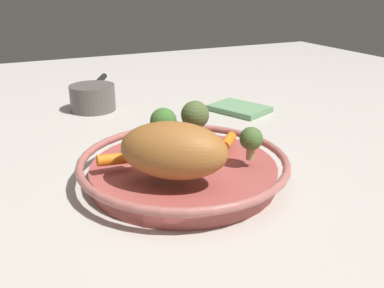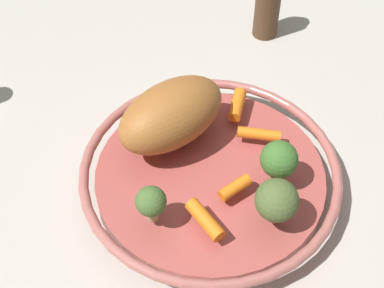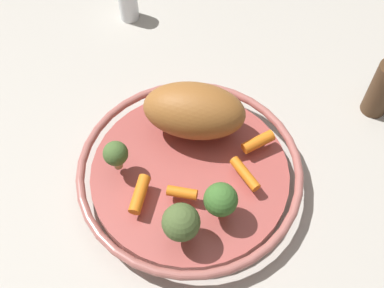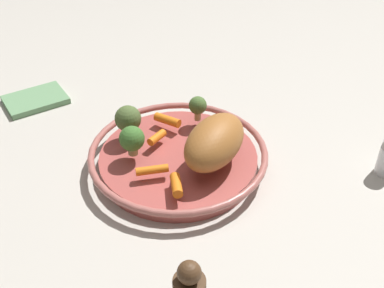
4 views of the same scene
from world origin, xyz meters
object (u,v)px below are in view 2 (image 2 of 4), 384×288
object	(u,v)px
roast_chicken_piece	(171,114)
baby_carrot_right	(259,134)
serving_bowl	(210,176)
broccoli_floret_edge	(277,200)
baby_carrot_center	(235,188)
baby_carrot_left	(205,220)
pepper_mill	(268,3)
baby_carrot_near_rim	(237,105)
broccoli_floret_small	(151,202)
broccoli_floret_large	(279,159)

from	to	relation	value
roast_chicken_piece	baby_carrot_right	distance (m)	0.12
serving_bowl	baby_carrot_right	size ratio (longest dim) A/B	5.91
serving_bowl	roast_chicken_piece	bearing A→B (deg)	145.09
broccoli_floret_edge	roast_chicken_piece	bearing A→B (deg)	144.64
baby_carrot_right	baby_carrot_center	world-z (taller)	baby_carrot_center
serving_bowl	broccoli_floret_edge	size ratio (longest dim) A/B	5.43
baby_carrot_left	pepper_mill	distance (m)	0.44
serving_bowl	baby_carrot_right	distance (m)	0.09
baby_carrot_left	baby_carrot_near_rim	xyz separation A→B (m)	(0.01, 0.20, 0.00)
pepper_mill	baby_carrot_center	bearing A→B (deg)	-89.56
baby_carrot_left	broccoli_floret_small	size ratio (longest dim) A/B	1.07
roast_chicken_piece	baby_carrot_left	size ratio (longest dim) A/B	2.74
baby_carrot_left	broccoli_floret_large	world-z (taller)	broccoli_floret_large
roast_chicken_piece	baby_carrot_right	bearing A→B (deg)	9.53
baby_carrot_near_rim	broccoli_floret_small	world-z (taller)	broccoli_floret_small
baby_carrot_left	broccoli_floret_edge	bearing A→B (deg)	17.18
baby_carrot_left	baby_carrot_center	size ratio (longest dim) A/B	1.32
broccoli_floret_large	baby_carrot_center	bearing A→B (deg)	-144.09
baby_carrot_center	broccoli_floret_edge	xyz separation A→B (m)	(0.05, -0.03, 0.03)
serving_bowl	baby_carrot_near_rim	xyz separation A→B (m)	(0.02, 0.11, 0.03)
baby_carrot_center	baby_carrot_near_rim	world-z (taller)	baby_carrot_near_rim
roast_chicken_piece	baby_carrot_right	xyz separation A→B (m)	(0.12, 0.02, -0.03)
baby_carrot_center	baby_carrot_left	bearing A→B (deg)	-116.68
baby_carrot_center	broccoli_floret_large	bearing A→B (deg)	35.91
baby_carrot_near_rim	pepper_mill	world-z (taller)	pepper_mill
baby_carrot_left	baby_carrot_right	xyz separation A→B (m)	(0.05, 0.15, -0.00)
baby_carrot_right	baby_carrot_near_rim	bearing A→B (deg)	127.37
baby_carrot_left	baby_carrot_center	bearing A→B (deg)	63.32
broccoli_floret_large	serving_bowl	bearing A→B (deg)	-179.01
broccoli_floret_small	baby_carrot_near_rim	bearing A→B (deg)	70.36
broccoli_floret_small	broccoli_floret_edge	xyz separation A→B (m)	(0.14, 0.03, 0.00)
broccoli_floret_large	pepper_mill	world-z (taller)	pepper_mill
roast_chicken_piece	broccoli_floret_large	world-z (taller)	roast_chicken_piece
baby_carrot_near_rim	broccoli_floret_large	distance (m)	0.13
serving_bowl	baby_carrot_right	world-z (taller)	baby_carrot_right
baby_carrot_center	broccoli_floret_large	distance (m)	0.07
roast_chicken_piece	baby_carrot_left	bearing A→B (deg)	-61.65
broccoli_floret_large	broccoli_floret_edge	xyz separation A→B (m)	(0.00, -0.07, 0.00)
baby_carrot_near_rim	broccoli_floret_edge	size ratio (longest dim) A/B	0.81
baby_carrot_near_rim	broccoli_floret_edge	bearing A→B (deg)	-68.03
baby_carrot_left	pepper_mill	size ratio (longest dim) A/B	0.42
baby_carrot_right	broccoli_floret_small	world-z (taller)	broccoli_floret_small
baby_carrot_near_rim	broccoli_floret_edge	xyz separation A→B (m)	(0.07, -0.18, 0.03)
baby_carrot_center	broccoli_floret_edge	distance (m)	0.07
roast_chicken_piece	pepper_mill	bearing A→B (deg)	72.71
baby_carrot_near_rim	broccoli_floret_large	bearing A→B (deg)	-58.48
roast_chicken_piece	baby_carrot_left	world-z (taller)	roast_chicken_piece
baby_carrot_left	baby_carrot_near_rim	size ratio (longest dim) A/B	1.12
baby_carrot_left	broccoli_floret_large	xyz separation A→B (m)	(0.08, 0.09, 0.03)
baby_carrot_right	broccoli_floret_large	world-z (taller)	broccoli_floret_large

